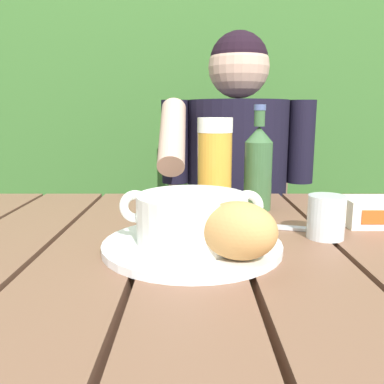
{
  "coord_description": "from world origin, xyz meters",
  "views": [
    {
      "loc": [
        0.0,
        -0.63,
        0.97
      ],
      "look_at": [
        -0.0,
        0.07,
        0.83
      ],
      "focal_mm": 37.95,
      "sensor_mm": 36.0,
      "label": 1
    }
  ],
  "objects": [
    {
      "name": "beer_bottle",
      "position": [
        0.14,
        0.23,
        0.86
      ],
      "size": [
        0.06,
        0.06,
        0.22
      ],
      "color": "#375D35",
      "rests_on": "dining_table"
    },
    {
      "name": "soup_bowl",
      "position": [
        -0.0,
        -0.03,
        0.82
      ],
      "size": [
        0.22,
        0.17,
        0.08
      ],
      "color": "white",
      "rests_on": "serving_plate"
    },
    {
      "name": "person_eating",
      "position": [
        0.14,
        0.64,
        0.72
      ],
      "size": [
        0.48,
        0.47,
        1.22
      ],
      "color": "black",
      "rests_on": "ground_plane"
    },
    {
      "name": "bread_roll",
      "position": [
        0.06,
        -0.11,
        0.82
      ],
      "size": [
        0.13,
        0.12,
        0.08
      ],
      "color": "tan",
      "rests_on": "serving_plate"
    },
    {
      "name": "hedge_backdrop",
      "position": [
        -0.05,
        1.52,
        1.38
      ],
      "size": [
        3.34,
        0.86,
        3.01
      ],
      "color": "#39662C",
      "rests_on": "ground_plane"
    },
    {
      "name": "table_knife",
      "position": [
        0.14,
        0.08,
        0.77
      ],
      "size": [
        0.16,
        0.06,
        0.01
      ],
      "color": "silver",
      "rests_on": "dining_table"
    },
    {
      "name": "chair_near_diner",
      "position": [
        0.15,
        0.84,
        0.49
      ],
      "size": [
        0.48,
        0.43,
        0.99
      ],
      "color": "brown",
      "rests_on": "ground_plane"
    },
    {
      "name": "water_glass_small",
      "position": [
        0.22,
        0.02,
        0.8
      ],
      "size": [
        0.06,
        0.06,
        0.07
      ],
      "color": "silver",
      "rests_on": "dining_table"
    },
    {
      "name": "dining_table",
      "position": [
        -0.0,
        0.0,
        0.67
      ],
      "size": [
        1.37,
        0.8,
        0.76
      ],
      "color": "brown",
      "rests_on": "ground_plane"
    },
    {
      "name": "serving_plate",
      "position": [
        -0.0,
        -0.03,
        0.77
      ],
      "size": [
        0.27,
        0.27,
        0.01
      ],
      "color": "white",
      "rests_on": "dining_table"
    },
    {
      "name": "beer_glass",
      "position": [
        0.05,
        0.19,
        0.86
      ],
      "size": [
        0.07,
        0.07,
        0.2
      ],
      "color": "gold",
      "rests_on": "dining_table"
    },
    {
      "name": "butter_tub",
      "position": [
        0.34,
        0.1,
        0.79
      ],
      "size": [
        0.11,
        0.08,
        0.05
      ],
      "color": "white",
      "rests_on": "dining_table"
    }
  ]
}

